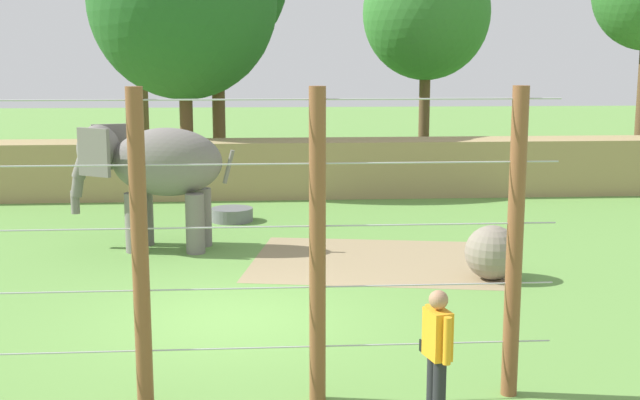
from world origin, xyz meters
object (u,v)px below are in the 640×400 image
at_px(elephant, 155,168).
at_px(zookeeper, 437,354).
at_px(enrichment_ball, 492,252).
at_px(water_tub, 232,214).

bearing_deg(elephant, zookeeper, -65.44).
bearing_deg(enrichment_ball, zookeeper, -111.20).
bearing_deg(water_tub, enrichment_ball, -49.55).
height_order(elephant, enrichment_ball, elephant).
relative_size(enrichment_ball, water_tub, 0.96).
height_order(elephant, water_tub, elephant).
height_order(zookeeper, water_tub, zookeeper).
relative_size(enrichment_ball, zookeeper, 0.63).
bearing_deg(zookeeper, water_tub, 102.40).
height_order(enrichment_ball, zookeeper, zookeeper).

